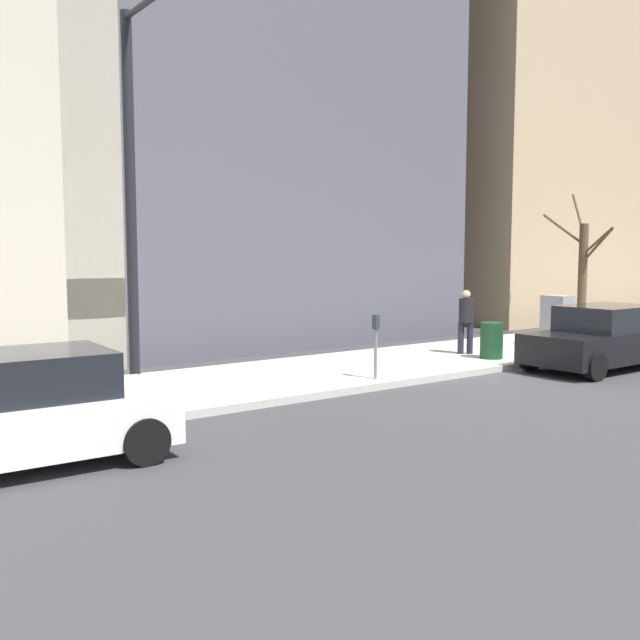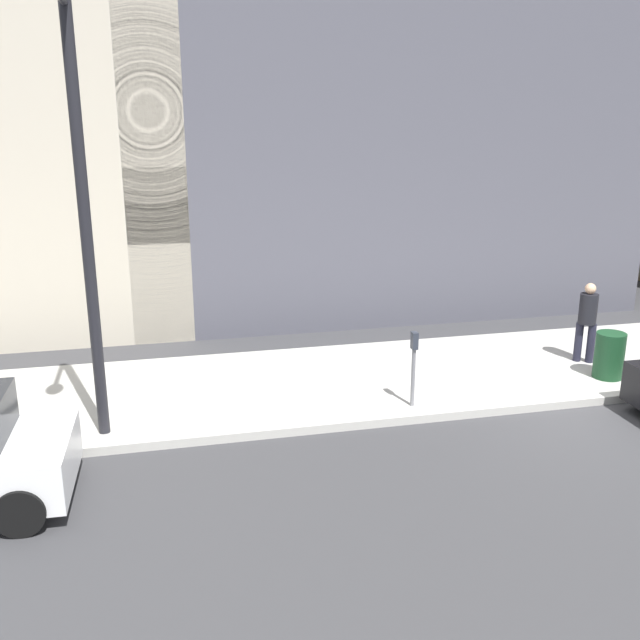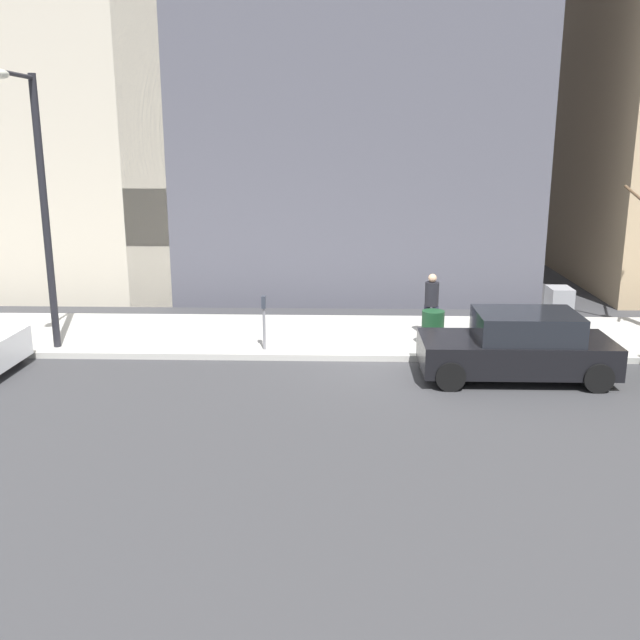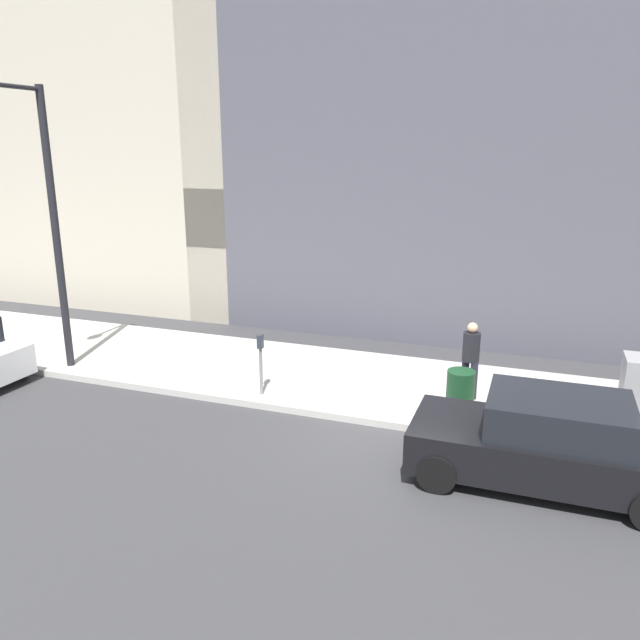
# 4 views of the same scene
# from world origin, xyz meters

# --- Properties ---
(ground_plane) EXTENTS (120.00, 120.00, 0.00)m
(ground_plane) POSITION_xyz_m (0.00, 0.00, 0.00)
(ground_plane) COLOR #38383A
(sidewalk) EXTENTS (4.00, 36.00, 0.15)m
(sidewalk) POSITION_xyz_m (2.00, 0.00, 0.07)
(sidewalk) COLOR #B2AFA8
(sidewalk) RESTS_ON ground
(parked_car_black) EXTENTS (1.93, 4.21, 1.52)m
(parked_car_black) POSITION_xyz_m (-1.12, -2.71, 0.74)
(parked_car_black) COLOR black
(parked_car_black) RESTS_ON ground
(parking_meter) EXTENTS (0.14, 0.10, 1.35)m
(parking_meter) POSITION_xyz_m (0.45, 3.10, 0.98)
(parking_meter) COLOR slate
(parking_meter) RESTS_ON sidewalk
(utility_box) EXTENTS (0.83, 0.61, 1.43)m
(utility_box) POSITION_xyz_m (1.30, -4.28, 0.85)
(utility_box) COLOR #A8A399
(utility_box) RESTS_ON sidewalk
(streetlamp) EXTENTS (1.97, 0.32, 6.50)m
(streetlamp) POSITION_xyz_m (0.28, 8.31, 4.02)
(streetlamp) COLOR black
(streetlamp) RESTS_ON sidewalk
(trash_bin) EXTENTS (0.56, 0.56, 0.90)m
(trash_bin) POSITION_xyz_m (0.90, -1.08, 0.60)
(trash_bin) COLOR #14381E
(trash_bin) RESTS_ON sidewalk
(pedestrian_near_meter) EXTENTS (0.36, 0.36, 1.66)m
(pedestrian_near_meter) POSITION_xyz_m (1.83, -1.14, 1.09)
(pedestrian_near_meter) COLOR #1E1E2D
(pedestrian_near_meter) RESTS_ON sidewalk
(office_block_center) EXTENTS (12.98, 12.98, 18.80)m
(office_block_center) POSITION_xyz_m (11.99, 1.44, 9.40)
(office_block_center) COLOR #4C4C56
(office_block_center) RESTS_ON ground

